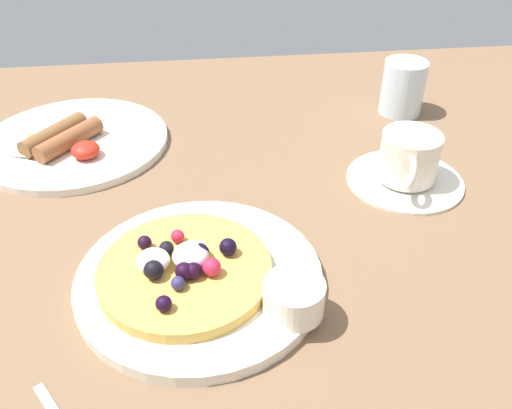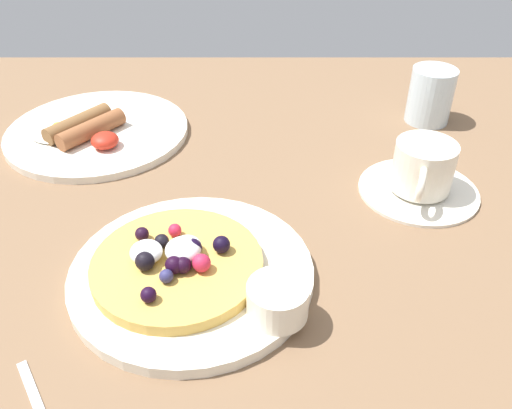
% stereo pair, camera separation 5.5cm
% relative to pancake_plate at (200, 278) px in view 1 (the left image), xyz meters
% --- Properties ---
extents(ground_plane, '(2.02, 1.11, 0.03)m').
position_rel_pancake_plate_xyz_m(ground_plane, '(0.03, 0.05, -0.02)').
color(ground_plane, brown).
extents(pancake_plate, '(0.25, 0.25, 0.01)m').
position_rel_pancake_plate_xyz_m(pancake_plate, '(0.00, 0.00, 0.00)').
color(pancake_plate, white).
rests_on(pancake_plate, ground_plane).
extents(pancake_with_berries, '(0.17, 0.17, 0.03)m').
position_rel_pancake_plate_xyz_m(pancake_with_berries, '(-0.01, -0.00, 0.02)').
color(pancake_with_berries, gold).
rests_on(pancake_with_berries, pancake_plate).
extents(syrup_ramekin, '(0.06, 0.06, 0.03)m').
position_rel_pancake_plate_xyz_m(syrup_ramekin, '(0.08, -0.06, 0.02)').
color(syrup_ramekin, white).
rests_on(syrup_ramekin, pancake_plate).
extents(breakfast_plate, '(0.26, 0.26, 0.01)m').
position_rel_pancake_plate_xyz_m(breakfast_plate, '(-0.17, 0.30, -0.00)').
color(breakfast_plate, white).
rests_on(breakfast_plate, ground_plane).
extents(fried_breakfast, '(0.13, 0.11, 0.03)m').
position_rel_pancake_plate_xyz_m(fried_breakfast, '(-0.18, 0.28, 0.01)').
color(fried_breakfast, brown).
rests_on(fried_breakfast, breakfast_plate).
extents(coffee_saucer, '(0.15, 0.15, 0.01)m').
position_rel_pancake_plate_xyz_m(coffee_saucer, '(0.27, 0.15, -0.00)').
color(coffee_saucer, white).
rests_on(coffee_saucer, ground_plane).
extents(coffee_cup, '(0.07, 0.10, 0.06)m').
position_rel_pancake_plate_xyz_m(coffee_cup, '(0.27, 0.15, 0.03)').
color(coffee_cup, white).
rests_on(coffee_cup, coffee_saucer).
extents(water_glass, '(0.07, 0.07, 0.08)m').
position_rel_pancake_plate_xyz_m(water_glass, '(0.32, 0.34, 0.03)').
color(water_glass, silver).
rests_on(water_glass, ground_plane).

